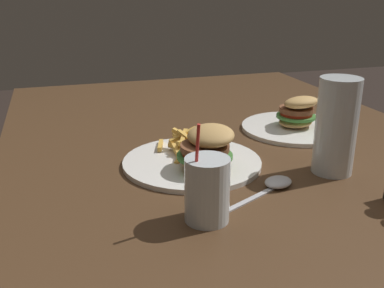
{
  "coord_description": "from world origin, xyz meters",
  "views": [
    {
      "loc": [
        0.91,
        -0.38,
        1.07
      ],
      "look_at": [
        0.09,
        -0.12,
        0.75
      ],
      "focal_mm": 42.0,
      "sensor_mm": 36.0,
      "label": 1
    }
  ],
  "objects_px": {
    "juice_glass": "(207,192)",
    "spoon": "(277,183)",
    "meal_plate_near": "(198,155)",
    "meal_plate_far": "(296,121)",
    "beer_glass": "(336,127)"
  },
  "relations": [
    {
      "from": "juice_glass",
      "to": "spoon",
      "type": "bearing_deg",
      "value": 114.87
    },
    {
      "from": "meal_plate_near",
      "to": "meal_plate_far",
      "type": "height_order",
      "value": "meal_plate_near"
    },
    {
      "from": "juice_glass",
      "to": "meal_plate_far",
      "type": "distance_m",
      "value": 0.52
    },
    {
      "from": "spoon",
      "to": "meal_plate_far",
      "type": "distance_m",
      "value": 0.35
    },
    {
      "from": "meal_plate_far",
      "to": "spoon",
      "type": "bearing_deg",
      "value": -34.71
    },
    {
      "from": "beer_glass",
      "to": "meal_plate_near",
      "type": "bearing_deg",
      "value": -111.04
    },
    {
      "from": "juice_glass",
      "to": "spoon",
      "type": "relative_size",
      "value": 0.95
    },
    {
      "from": "juice_glass",
      "to": "meal_plate_far",
      "type": "height_order",
      "value": "juice_glass"
    },
    {
      "from": "beer_glass",
      "to": "juice_glass",
      "type": "xyz_separation_m",
      "value": [
        0.11,
        -0.3,
        -0.04
      ]
    },
    {
      "from": "meal_plate_near",
      "to": "beer_glass",
      "type": "height_order",
      "value": "beer_glass"
    },
    {
      "from": "beer_glass",
      "to": "meal_plate_far",
      "type": "xyz_separation_m",
      "value": [
        -0.26,
        0.07,
        -0.07
      ]
    },
    {
      "from": "meal_plate_near",
      "to": "beer_glass",
      "type": "relative_size",
      "value": 1.53
    },
    {
      "from": "juice_glass",
      "to": "spoon",
      "type": "distance_m",
      "value": 0.19
    },
    {
      "from": "juice_glass",
      "to": "meal_plate_far",
      "type": "bearing_deg",
      "value": 135.11
    },
    {
      "from": "meal_plate_near",
      "to": "juice_glass",
      "type": "xyz_separation_m",
      "value": [
        0.2,
        -0.05,
        0.02
      ]
    }
  ]
}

